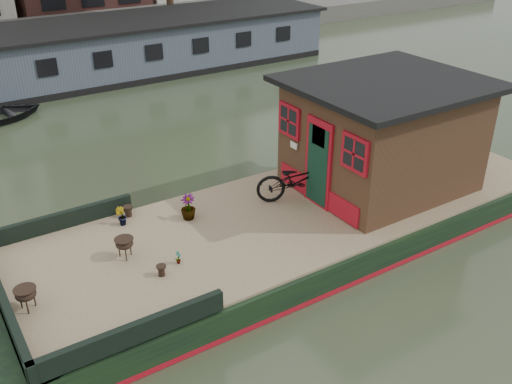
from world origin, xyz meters
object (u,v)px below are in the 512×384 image
cabin (383,133)px  bicycle (299,180)px  brazier_front (125,248)px  brazier_rear (27,299)px

cabin → bicycle: bearing=169.8°
bicycle → brazier_front: 3.97m
cabin → brazier_rear: bearing=-177.9°
cabin → brazier_front: size_ratio=10.06×
brazier_rear → brazier_front: bearing=16.7°
bicycle → brazier_front: size_ratio=4.59×
bicycle → brazier_rear: bicycle is taller
brazier_front → cabin: bearing=-2.6°
cabin → bicycle: size_ratio=2.19×
bicycle → brazier_rear: bearing=120.7°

